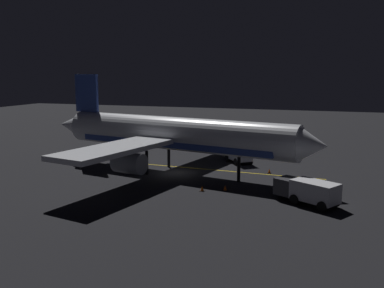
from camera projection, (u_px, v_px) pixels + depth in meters
ground_plane at (176, 174)px, 50.19m from camera, size 180.00×180.00×0.20m
apron_guide_stripe at (216, 170)px, 51.60m from camera, size 1.34×25.31×0.01m
airliner at (171, 135)px, 49.74m from camera, size 32.00×35.56×11.27m
baggage_truck at (308, 192)px, 38.12m from camera, size 4.65×6.02×2.15m
catering_truck at (237, 153)px, 56.04m from camera, size 5.63×5.10×2.45m
ground_crew_worker at (281, 187)px, 40.49m from camera, size 0.40×0.40×1.74m
traffic_cone_near_left at (269, 171)px, 49.92m from camera, size 0.50×0.50×0.55m
traffic_cone_near_right at (225, 188)px, 42.63m from camera, size 0.50×0.50×0.55m
traffic_cone_under_wing at (202, 189)px, 42.41m from camera, size 0.50×0.50×0.55m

